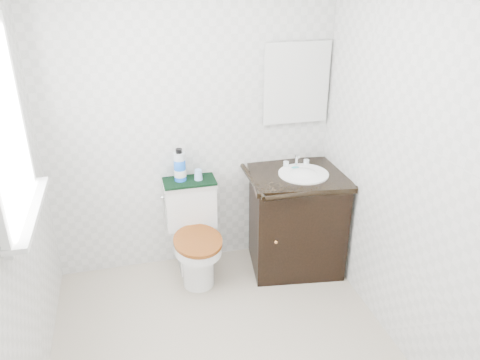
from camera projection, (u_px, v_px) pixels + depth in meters
name	position (u px, v px, depth m)	size (l,w,h in m)	color
floor	(229.00, 360.00, 2.96)	(2.40, 2.40, 0.00)	#BDB198
wall_back	(191.00, 122.00, 3.51)	(2.40, 2.40, 0.00)	silver
wall_right	(412.00, 169.00, 2.70)	(2.40, 2.40, 0.00)	silver
window	(1.00, 127.00, 2.29)	(0.02, 0.70, 0.90)	white
mirror	(296.00, 83.00, 3.56)	(0.50, 0.02, 0.60)	silver
toilet	(194.00, 237.00, 3.66)	(0.41, 0.61, 0.75)	white
vanity	(296.00, 217.00, 3.74)	(0.81, 0.72, 0.92)	black
trash_bin	(199.00, 270.00, 3.59)	(0.22, 0.19, 0.27)	white
towel	(189.00, 181.00, 3.58)	(0.40, 0.22, 0.02)	black
mouthwash_bottle	(180.00, 166.00, 3.53)	(0.09, 0.09, 0.26)	blue
cup	(198.00, 175.00, 3.57)	(0.07, 0.07, 0.08)	#9BC4FF
soap_bar	(295.00, 168.00, 3.65)	(0.07, 0.05, 0.02)	teal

